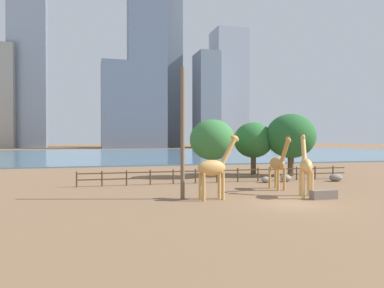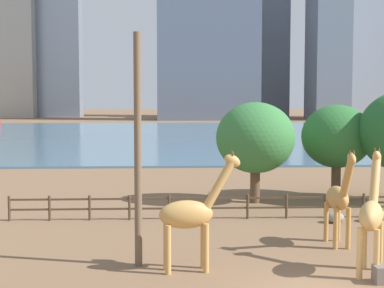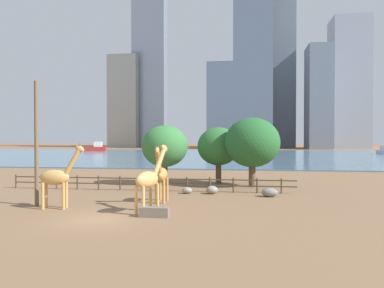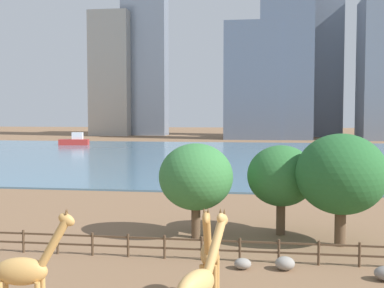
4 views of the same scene
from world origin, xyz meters
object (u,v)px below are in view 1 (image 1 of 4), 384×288
Objects in this scene: boulder_small at (286,178)px; tree_right_tall at (253,140)px; tree_left_large at (291,136)px; tree_center_broad at (212,140)px; boat_ferry at (279,148)px; giraffe_tall at (214,168)px; giraffe_young at (306,166)px; boulder_by_pole at (336,178)px; boulder_near_fence at (266,180)px; feeding_trough at (324,195)px; utility_pole at (183,133)px; giraffe_companion at (278,164)px.

tree_right_tall is at bearing 89.48° from boulder_small.
tree_left_large is 1.11× the size of tree_center_broad.
tree_center_broad is 5.65m from tree_right_tall.
tree_center_broad is 85.99m from boat_ferry.
giraffe_tall is 0.99× the size of giraffe_young.
tree_left_large is (-1.28, 6.04, 3.98)m from boulder_by_pole.
tree_right_tall is (2.20, 7.49, 3.60)m from boulder_near_fence.
feeding_trough reaches higher than boulder_near_fence.
boulder_by_pole is 10.14m from tree_right_tall.
giraffe_young is at bearing -11.76° from giraffe_tall.
giraffe_young is at bearing -116.42° from tree_left_large.
giraffe_tall is at bearing -135.33° from tree_left_large.
utility_pole is 6.69× the size of boulder_by_pole.
feeding_trough is at bearing -20.46° from giraffe_tall.
boulder_near_fence is (7.69, 7.90, -1.84)m from giraffe_tall.
feeding_trough is (9.10, -2.50, -4.10)m from utility_pole.
feeding_trough is (0.67, -5.02, -1.77)m from giraffe_companion.
giraffe_tall is 0.66× the size of tree_left_large.
boat_ferry is (51.36, 85.82, -1.08)m from giraffe_tall.
boat_ferry reaches higher than feeding_trough.
tree_left_large is at bearing -1.50° from giraffe_young.
giraffe_companion is 2.41× the size of feeding_trough.
boulder_near_fence is at bearing 163.83° from giraffe_companion.
boulder_small is at bearing 4.34° from boulder_near_fence.
utility_pole reaches higher than tree_right_tall.
boulder_small is at bearing 143.51° from giraffe_companion.
giraffe_tall is 3.39× the size of boulder_by_pole.
boulder_near_fence is at bearing 86.71° from feeding_trough.
feeding_trough is (-7.47, -8.85, -0.05)m from boulder_by_pole.
utility_pole is at bearing 164.65° from feeding_trough.
giraffe_tall is 7.27m from giraffe_companion.
tree_left_large is (6.82, 13.72, 2.18)m from giraffe_young.
giraffe_tall is at bearing -64.05° from giraffe_companion.
giraffe_companion is 93.93m from boat_ferry.
giraffe_tall reaches higher than boulder_by_pole.
utility_pole reaches higher than boat_ferry.
giraffe_companion is 10.83m from tree_center_broad.
tree_right_tall reaches higher than boat_ferry.
boulder_by_pole is at bearing -42.84° from boat_ferry.
boulder_by_pole is 7.34m from tree_left_large.
boat_ferry is at bearing 60.73° from boulder_near_fence.
boulder_near_fence is (1.18, 8.44, -1.87)m from giraffe_young.
giraffe_young reaches higher than giraffe_companion.
giraffe_tall is at bearing 110.16° from giraffe_young.
boulder_small is at bearing 31.69° from utility_pole.
feeding_trough is at bearing -126.90° from giraffe_young.
tree_right_tall is at bearing 73.62° from boulder_near_fence.
tree_left_large is (6.19, 14.89, 4.03)m from feeding_trough.
giraffe_tall is 18.38m from tree_right_tall.
boat_ferry is at bearing 61.89° from boulder_small.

